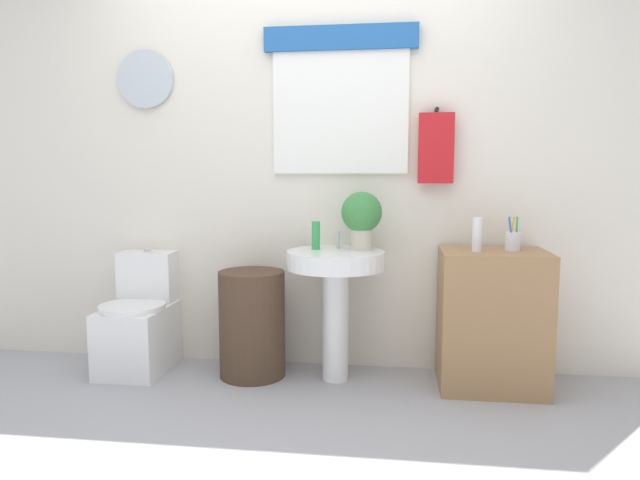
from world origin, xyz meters
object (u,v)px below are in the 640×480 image
at_px(soap_bottle, 316,235).
at_px(laundry_hamper, 252,324).
at_px(lotion_bottle, 477,234).
at_px(toothbrush_cup, 513,241).
at_px(pedestal_sink, 336,281).
at_px(wooden_cabinet, 492,319).
at_px(potted_plant, 362,215).
at_px(toilet, 140,324).

bearing_deg(soap_bottle, laundry_hamper, -172.28).
relative_size(lotion_bottle, toothbrush_cup, 0.99).
bearing_deg(pedestal_sink, wooden_cabinet, 0.00).
distance_m(laundry_hamper, potted_plant, 0.90).
distance_m(toilet, pedestal_sink, 1.23).
bearing_deg(laundry_hamper, wooden_cabinet, 0.00).
bearing_deg(potted_plant, pedestal_sink, -156.80).
relative_size(toilet, lotion_bottle, 3.92).
relative_size(laundry_hamper, lotion_bottle, 3.38).
relative_size(laundry_hamper, potted_plant, 1.87).
bearing_deg(pedestal_sink, toothbrush_cup, 1.19).
relative_size(laundry_hamper, soap_bottle, 3.83).
relative_size(pedestal_sink, soap_bottle, 4.62).
distance_m(toilet, laundry_hamper, 0.71).
xyz_separation_m(toilet, soap_bottle, (1.07, 0.02, 0.55)).
relative_size(wooden_cabinet, lotion_bottle, 4.17).
relative_size(pedestal_sink, toothbrush_cup, 4.03).
height_order(toilet, lotion_bottle, lotion_bottle).
xyz_separation_m(toilet, toothbrush_cup, (2.16, -0.01, 0.54)).
relative_size(soap_bottle, toothbrush_cup, 0.87).
height_order(toilet, soap_bottle, soap_bottle).
xyz_separation_m(pedestal_sink, potted_plant, (0.14, 0.06, 0.37)).
xyz_separation_m(pedestal_sink, lotion_bottle, (0.76, -0.04, 0.28)).
relative_size(pedestal_sink, wooden_cabinet, 0.98).
bearing_deg(wooden_cabinet, soap_bottle, 177.09).
height_order(wooden_cabinet, potted_plant, potted_plant).
bearing_deg(lotion_bottle, soap_bottle, 174.19).
bearing_deg(potted_plant, laundry_hamper, -174.55).
height_order(laundry_hamper, soap_bottle, soap_bottle).
bearing_deg(toothbrush_cup, pedestal_sink, -178.81).
relative_size(pedestal_sink, potted_plant, 2.25).
bearing_deg(potted_plant, toothbrush_cup, -2.78).
bearing_deg(lotion_bottle, wooden_cabinet, 22.01).
height_order(toilet, pedestal_sink, pedestal_sink).
bearing_deg(soap_bottle, potted_plant, 2.20).
relative_size(laundry_hamper, pedestal_sink, 0.83).
xyz_separation_m(pedestal_sink, toothbrush_cup, (0.96, 0.02, 0.24)).
distance_m(pedestal_sink, toothbrush_cup, 0.99).
relative_size(laundry_hamper, toothbrush_cup, 3.34).
bearing_deg(toothbrush_cup, wooden_cabinet, -168.54).
distance_m(toilet, soap_bottle, 1.21).
bearing_deg(toothbrush_cup, lotion_bottle, -163.11).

